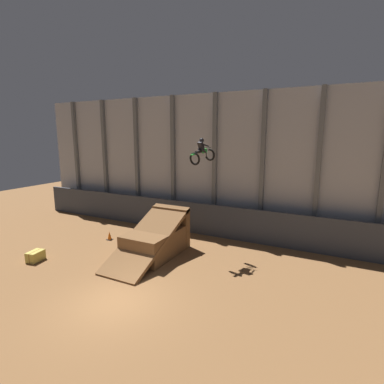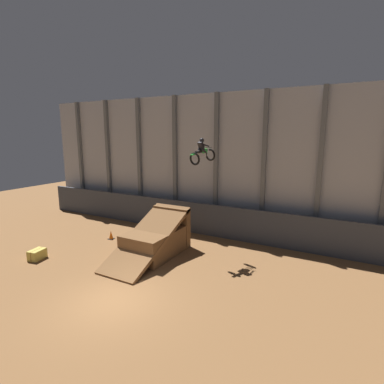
{
  "view_description": "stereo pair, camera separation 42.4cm",
  "coord_description": "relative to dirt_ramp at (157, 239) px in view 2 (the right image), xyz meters",
  "views": [
    {
      "loc": [
        8.15,
        -8.84,
        7.0
      ],
      "look_at": [
        0.49,
        6.16,
        3.76
      ],
      "focal_mm": 28.0,
      "sensor_mm": 36.0,
      "label": 1
    },
    {
      "loc": [
        8.52,
        -8.64,
        7.0
      ],
      "look_at": [
        0.49,
        6.16,
        3.76
      ],
      "focal_mm": 28.0,
      "sensor_mm": 36.0,
      "label": 2
    }
  ],
  "objects": [
    {
      "name": "rider_bike_solo",
      "position": [
        2.21,
        1.5,
        5.07
      ],
      "size": [
        1.08,
        1.85,
        1.53
      ],
      "rotation": [
        0.11,
        0.0,
        -0.23
      ],
      "color": "black"
    },
    {
      "name": "dirt_ramp",
      "position": [
        0.0,
        0.0,
        0.0
      ],
      "size": [
        2.49,
        5.72,
        2.66
      ],
      "color": "brown",
      "rests_on": "ground_plane"
    },
    {
      "name": "hay_bale_trackside",
      "position": [
        -5.51,
        -4.04,
        -0.61
      ],
      "size": [
        0.75,
        0.99,
        0.57
      ],
      "rotation": [
        0.0,
        0.0,
        1.75
      ],
      "color": "#CCB751",
      "rests_on": "ground_plane"
    },
    {
      "name": "traffic_cone_near_ramp",
      "position": [
        -4.18,
        0.48,
        -0.61
      ],
      "size": [
        0.36,
        0.36,
        0.58
      ],
      "color": "black",
      "rests_on": "ground_plane"
    },
    {
      "name": "ground_plane",
      "position": [
        1.39,
        -5.3,
        -0.89
      ],
      "size": [
        60.0,
        60.0,
        0.0
      ],
      "primitive_type": "plane",
      "color": "brown"
    },
    {
      "name": "lower_barrier",
      "position": [
        1.39,
        4.37,
        0.23
      ],
      "size": [
        31.36,
        0.2,
        2.24
      ],
      "color": "#383D47",
      "rests_on": "ground_plane"
    },
    {
      "name": "arena_back_wall",
      "position": [
        1.39,
        5.48,
        4.01
      ],
      "size": [
        32.0,
        0.4,
        9.8
      ],
      "color": "#A3A8B2",
      "rests_on": "ground_plane"
    }
  ]
}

